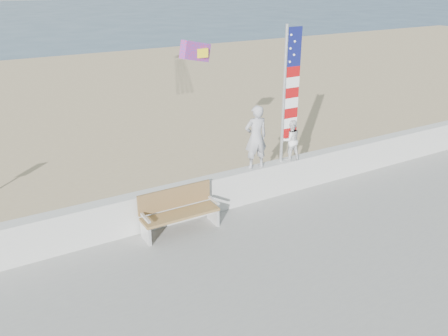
{
  "coord_description": "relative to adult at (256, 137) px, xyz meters",
  "views": [
    {
      "loc": [
        -5.12,
        -7.27,
        5.7
      ],
      "look_at": [
        0.2,
        1.8,
        1.35
      ],
      "focal_mm": 38.0,
      "sensor_mm": 36.0,
      "label": 1
    }
  ],
  "objects": [
    {
      "name": "ground",
      "position": [
        -1.24,
        -2.0,
        -1.9
      ],
      "size": [
        220.0,
        220.0,
        0.0
      ],
      "primitive_type": "plane",
      "color": "#304961",
      "rests_on": "ground"
    },
    {
      "name": "sand",
      "position": [
        -1.24,
        7.0,
        -1.86
      ],
      "size": [
        90.0,
        40.0,
        0.08
      ],
      "primitive_type": "cube",
      "color": "tan",
      "rests_on": "ground"
    },
    {
      "name": "seawall",
      "position": [
        -1.24,
        0.0,
        -1.27
      ],
      "size": [
        30.0,
        0.35,
        0.9
      ],
      "primitive_type": "cube",
      "color": "beige",
      "rests_on": "boardwalk"
    },
    {
      "name": "adult",
      "position": [
        0.0,
        0.0,
        0.0
      ],
      "size": [
        0.65,
        0.48,
        1.63
      ],
      "primitive_type": "imported",
      "rotation": [
        0.0,
        0.0,
        2.99
      ],
      "color": "#95959A",
      "rests_on": "seawall"
    },
    {
      "name": "child",
      "position": [
        1.1,
        0.0,
        -0.27
      ],
      "size": [
        0.59,
        0.49,
        1.1
      ],
      "primitive_type": "imported",
      "rotation": [
        0.0,
        0.0,
        3.0
      ],
      "color": "silver",
      "rests_on": "seawall"
    },
    {
      "name": "bench",
      "position": [
        -2.4,
        -0.45,
        -1.21
      ],
      "size": [
        1.8,
        0.57,
        1.0
      ],
      "color": "olive",
      "rests_on": "boardwalk"
    },
    {
      "name": "flag",
      "position": [
        0.94,
        -0.0,
        1.1
      ],
      "size": [
        0.5,
        0.08,
        3.5
      ],
      "color": "silver",
      "rests_on": "seawall"
    },
    {
      "name": "parafoil_kite",
      "position": [
        -0.84,
        1.54,
        1.97
      ],
      "size": [
        0.92,
        0.44,
        0.61
      ],
      "color": "red",
      "rests_on": "ground"
    }
  ]
}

